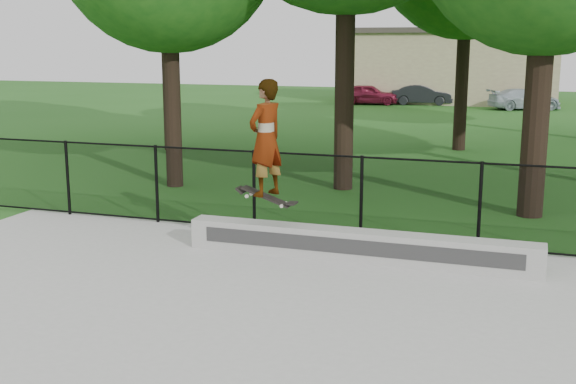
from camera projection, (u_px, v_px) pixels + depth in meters
name	position (u px, v px, depth m)	size (l,w,h in m)	color
grind_ledge	(358.00, 245.00, 11.44)	(5.65, 0.40, 0.48)	#A7A7A2
car_a	(369.00, 94.00, 41.06)	(1.36, 3.37, 1.15)	maroon
car_b	(422.00, 95.00, 40.85)	(1.19, 3.09, 1.12)	black
car_c	(525.00, 99.00, 37.88)	(1.53, 3.45, 1.09)	#ABB9C2
skater_airborne	(266.00, 140.00, 11.51)	(0.80, 0.80, 2.08)	black
chainlink_fence	(361.00, 198.00, 12.53)	(16.06, 0.06, 1.50)	black
distant_building	(451.00, 65.00, 42.66)	(12.40, 6.40, 4.30)	#C2B888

